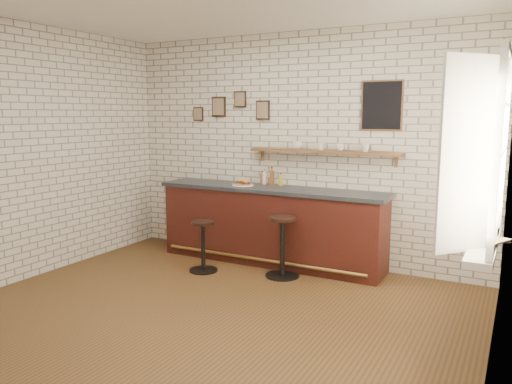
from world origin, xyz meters
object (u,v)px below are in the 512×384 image
at_px(bar_stool_left, 203,244).
at_px(shelf_cup_d, 365,148).
at_px(book_lower, 482,240).
at_px(book_upper, 482,238).
at_px(sandwich_plate, 243,185).
at_px(shelf_cup_a, 297,145).
at_px(ciabatta_sandwich, 244,182).
at_px(bitters_bottle_brown, 262,179).
at_px(bitters_bottle_amber, 272,178).
at_px(bar_stool_right, 282,245).
at_px(shelf_cup_c, 340,147).
at_px(shelf_cup_b, 321,146).
at_px(condiment_bottle_yellow, 281,180).
at_px(bitters_bottle_white, 264,178).
at_px(bar_counter, 271,225).

bearing_deg(bar_stool_left, shelf_cup_d, 28.10).
xyz_separation_m(book_lower, book_upper, (0.00, -0.02, 0.02)).
bearing_deg(sandwich_plate, bar_stool_left, -105.02).
xyz_separation_m(shelf_cup_a, shelf_cup_d, (0.90, 0.00, -0.00)).
bearing_deg(ciabatta_sandwich, bitters_bottle_brown, 59.25).
bearing_deg(bitters_bottle_amber, bar_stool_right, -54.36).
bearing_deg(bitters_bottle_brown, book_lower, -29.41).
distance_m(shelf_cup_a, book_lower, 2.90).
bearing_deg(shelf_cup_c, shelf_cup_d, -57.60).
bearing_deg(bitters_bottle_brown, shelf_cup_b, 0.01).
bearing_deg(bitters_bottle_amber, condiment_bottle_yellow, 0.00).
relative_size(ciabatta_sandwich, bitters_bottle_amber, 1.07).
relative_size(bitters_bottle_white, shelf_cup_d, 2.06).
height_order(shelf_cup_b, book_lower, shelf_cup_b).
height_order(condiment_bottle_yellow, shelf_cup_d, shelf_cup_d).
bearing_deg(bar_stool_left, bitters_bottle_amber, 62.35).
bearing_deg(bitters_bottle_brown, condiment_bottle_yellow, 0.00).
distance_m(shelf_cup_b, book_upper, 2.64).
height_order(condiment_bottle_yellow, book_lower, condiment_bottle_yellow).
relative_size(shelf_cup_b, shelf_cup_c, 0.88).
xyz_separation_m(sandwich_plate, book_lower, (3.01, -1.36, -0.07)).
relative_size(sandwich_plate, bar_stool_left, 0.44).
bearing_deg(bar_stool_right, bitters_bottle_brown, 133.22).
distance_m(shelf_cup_d, book_lower, 2.24).
xyz_separation_m(bitters_bottle_brown, shelf_cup_a, (0.51, 0.00, 0.47)).
distance_m(shelf_cup_b, shelf_cup_d, 0.56).
distance_m(ciabatta_sandwich, bar_stool_right, 1.10).
xyz_separation_m(ciabatta_sandwich, bar_stool_left, (-0.19, -0.69, -0.72)).
distance_m(bar_counter, book_lower, 3.00).
bearing_deg(bar_counter, shelf_cup_c, 13.18).
distance_m(bar_stool_right, shelf_cup_c, 1.40).
xyz_separation_m(bar_counter, shelf_cup_b, (0.61, 0.20, 1.04)).
xyz_separation_m(bitters_bottle_brown, shelf_cup_b, (0.84, 0.00, 0.46)).
distance_m(condiment_bottle_yellow, bar_stool_right, 1.01).
xyz_separation_m(shelf_cup_b, shelf_cup_c, (0.25, 0.00, -0.00)).
relative_size(sandwich_plate, shelf_cup_d, 2.89).
bearing_deg(bar_counter, bitters_bottle_brown, 139.37).
bearing_deg(bar_stool_left, sandwich_plate, 74.98).
relative_size(shelf_cup_a, shelf_cup_b, 1.31).
xyz_separation_m(condiment_bottle_yellow, bar_stool_left, (-0.62, -0.93, -0.74)).
bearing_deg(book_lower, sandwich_plate, 123.97).
bearing_deg(sandwich_plate, condiment_bottle_yellow, 29.56).
bearing_deg(bar_stool_right, bar_stool_left, -164.07).
distance_m(bitters_bottle_white, book_lower, 3.24).
bearing_deg(condiment_bottle_yellow, shelf_cup_c, 0.01).
relative_size(bitters_bottle_amber, shelf_cup_d, 2.50).
bearing_deg(ciabatta_sandwich, bar_stool_left, -105.84).
height_order(condiment_bottle_yellow, shelf_cup_b, shelf_cup_b).
relative_size(ciabatta_sandwich, shelf_cup_d, 2.68).
height_order(bar_stool_right, book_upper, book_upper).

